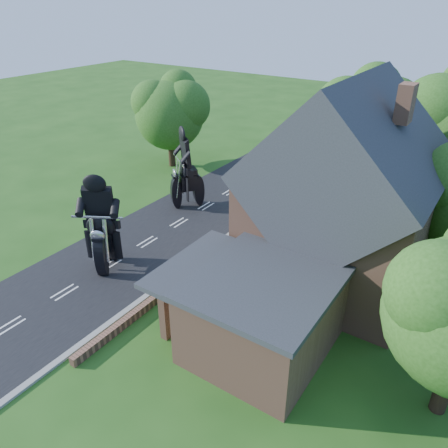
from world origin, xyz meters
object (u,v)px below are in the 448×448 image
Objects in this scene: garden_wall at (225,246)px; annex at (260,312)px; motorcycle_follow at (188,195)px; house at (343,200)px; motorcycle_lead at (106,255)px.

garden_wall is 8.19m from annex.
house is at bearing -154.53° from motorcycle_follow.
annex reaches higher than motorcycle_follow.
house reaches higher than annex.
house is at bearing 9.17° from garden_wall.
motorcycle_lead is (-10.37, -6.22, -3.52)m from house.
motorcycle_lead is (-4.17, -5.22, 0.62)m from garden_wall.
garden_wall is 12.48× the size of motorcycle_lead.
annex reaches higher than motorcycle_lead.
annex is 4.00× the size of motorcycle_lead.
garden_wall is 6.71m from motorcycle_lead.
motorcycle_follow reaches higher than motorcycle_lead.
motorcycle_lead is (-9.74, 0.58, -0.95)m from annex.
house is 5.61× the size of motorcycle_follow.
motorcycle_follow reaches higher than garden_wall.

